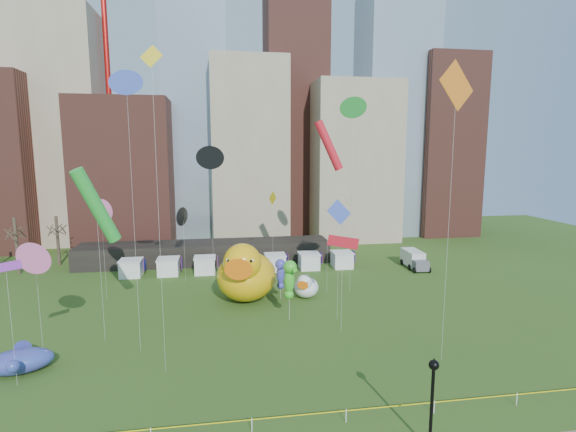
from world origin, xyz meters
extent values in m
plane|color=#325119|center=(0.00, 0.00, 0.00)|extent=(160.00, 160.00, 0.00)
cube|color=gray|center=(-30.00, 62.00, 21.00)|extent=(14.00, 12.00, 42.00)
cube|color=brown|center=(-18.00, 56.00, 13.00)|extent=(16.00, 14.00, 26.00)
cube|color=#8C9EB2|center=(-6.00, 64.00, 27.50)|extent=(12.00, 12.00, 55.00)
cube|color=gray|center=(4.00, 60.00, 17.00)|extent=(14.00, 14.00, 34.00)
cube|color=brown|center=(14.00, 66.00, 34.00)|extent=(12.00, 12.00, 68.00)
cube|color=gray|center=(24.00, 58.00, 15.00)|extent=(16.00, 14.00, 30.00)
cube|color=#8C9EB2|center=(34.00, 62.00, 24.00)|extent=(14.00, 12.00, 48.00)
cube|color=brown|center=(44.00, 60.00, 18.00)|extent=(12.00, 12.00, 36.00)
cylinder|color=red|center=(-22.00, 64.00, 38.00)|extent=(1.00, 1.00, 76.00)
cylinder|color=red|center=(30.00, 64.00, 38.00)|extent=(1.00, 1.00, 76.00)
cube|color=black|center=(-4.00, 42.00, 1.60)|extent=(38.00, 6.00, 3.20)
cube|color=white|center=(-14.00, 36.00, 1.10)|extent=(2.80, 2.80, 2.20)
cube|color=red|center=(-12.20, 36.00, 1.60)|extent=(0.08, 1.40, 1.60)
cube|color=white|center=(-9.00, 36.00, 1.10)|extent=(2.80, 2.80, 2.20)
cube|color=red|center=(-7.20, 36.00, 1.60)|extent=(0.08, 1.40, 1.60)
cube|color=white|center=(-4.00, 36.00, 1.10)|extent=(2.80, 2.80, 2.20)
cube|color=red|center=(-2.20, 36.00, 1.60)|extent=(0.08, 1.40, 1.60)
cube|color=white|center=(1.00, 36.00, 1.10)|extent=(2.80, 2.80, 2.20)
cube|color=red|center=(2.80, 36.00, 1.60)|extent=(0.08, 1.40, 1.60)
cube|color=white|center=(6.00, 36.00, 1.10)|extent=(2.80, 2.80, 2.20)
cube|color=red|center=(7.80, 36.00, 1.60)|extent=(0.08, 1.40, 1.60)
cube|color=white|center=(11.00, 36.00, 1.10)|extent=(2.80, 2.80, 2.20)
cube|color=red|center=(12.80, 36.00, 1.60)|extent=(0.08, 1.40, 1.60)
cube|color=white|center=(16.00, 36.00, 1.10)|extent=(2.80, 2.80, 2.20)
cube|color=red|center=(17.80, 36.00, 1.60)|extent=(0.08, 1.40, 1.60)
cylinder|color=#382B21|center=(-30.00, 40.00, 4.00)|extent=(0.44, 0.44, 8.00)
cylinder|color=#382B21|center=(-26.00, 44.00, 3.75)|extent=(0.44, 0.44, 7.50)
cylinder|color=white|center=(0.00, 0.00, 0.45)|extent=(0.06, 0.06, 0.90)
cylinder|color=white|center=(6.00, 0.00, 0.45)|extent=(0.06, 0.06, 0.90)
cylinder|color=white|center=(12.00, 0.00, 0.45)|extent=(0.06, 0.06, 0.90)
cylinder|color=white|center=(18.00, 0.00, 0.45)|extent=(0.06, 0.06, 0.90)
cube|color=yellow|center=(0.00, 0.00, 0.80)|extent=(50.00, 0.02, 0.07)
ellipsoid|color=#F0AD0C|center=(1.17, 24.20, 2.80)|extent=(8.43, 9.31, 5.61)
ellipsoid|color=#F0AD0C|center=(1.88, 27.22, 2.66)|extent=(2.14, 1.83, 2.27)
sphere|color=#F0AD0C|center=(0.60, 21.76, 5.06)|extent=(5.07, 5.07, 4.22)
cone|color=orange|center=(0.19, 20.02, 4.92)|extent=(2.69, 2.38, 2.32)
sphere|color=white|center=(-0.79, 20.90, 5.62)|extent=(0.76, 0.76, 0.76)
sphere|color=white|center=(1.47, 20.37, 5.62)|extent=(0.76, 0.76, 0.76)
sphere|color=black|center=(-0.87, 20.55, 5.62)|extent=(0.38, 0.38, 0.38)
sphere|color=black|center=(1.38, 20.02, 5.62)|extent=(0.38, 0.38, 0.38)
ellipsoid|color=white|center=(8.19, 23.91, 1.18)|extent=(3.93, 4.19, 2.35)
ellipsoid|color=white|center=(8.70, 25.10, 1.12)|extent=(0.96, 0.86, 0.95)
sphere|color=white|center=(7.78, 22.94, 2.12)|extent=(2.32, 2.32, 1.77)
cone|color=orange|center=(7.49, 22.25, 2.07)|extent=(1.21, 1.11, 0.97)
sphere|color=white|center=(7.14, 22.68, 2.36)|extent=(0.32, 0.32, 0.32)
sphere|color=white|center=(8.04, 22.30, 2.36)|extent=(0.32, 0.32, 0.32)
sphere|color=black|center=(7.08, 22.54, 2.36)|extent=(0.16, 0.16, 0.16)
sphere|color=black|center=(7.98, 22.16, 2.36)|extent=(0.16, 0.16, 0.16)
cylinder|color=silver|center=(5.09, 17.20, 2.11)|extent=(0.03, 0.03, 4.23)
ellipsoid|color=green|center=(5.09, 17.20, 4.23)|extent=(1.25, 1.14, 2.63)
sphere|color=green|center=(5.09, 17.05, 5.64)|extent=(1.71, 1.71, 1.34)
cone|color=green|center=(5.09, 16.44, 5.57)|extent=(0.72, 0.95, 0.47)
sphere|color=green|center=(5.09, 17.25, 2.72)|extent=(0.94, 0.94, 0.94)
cylinder|color=silver|center=(5.07, 23.64, 1.49)|extent=(0.03, 0.03, 2.98)
ellipsoid|color=#3B3EB2|center=(5.07, 23.64, 2.98)|extent=(1.10, 0.99, 2.35)
sphere|color=#3B3EB2|center=(5.07, 23.49, 4.23)|extent=(1.49, 1.49, 1.20)
cone|color=#3B3EB2|center=(5.07, 22.96, 4.17)|extent=(0.62, 0.84, 0.42)
sphere|color=#3B3EB2|center=(5.07, 23.69, 1.63)|extent=(0.84, 0.84, 0.84)
ellipsoid|color=#44338B|center=(-17.36, 9.98, 0.94)|extent=(5.38, 3.78, 1.88)
cone|color=#44338B|center=(-18.03, 12.52, 1.22)|extent=(1.65, 1.79, 1.31)
sphere|color=#44338B|center=(-16.74, 7.62, 1.69)|extent=(0.94, 0.94, 0.94)
cylinder|color=black|center=(10.07, -3.20, 2.54)|extent=(0.19, 0.19, 5.04)
sphere|color=black|center=(10.07, -3.20, 5.22)|extent=(0.59, 0.59, 0.59)
cone|color=black|center=(10.07, -3.20, 5.54)|extent=(0.21, 0.21, 0.26)
cube|color=silver|center=(26.54, 34.79, 1.38)|extent=(2.29, 4.52, 2.22)
cube|color=#595960|center=(26.44, 31.95, 0.93)|extent=(2.10, 1.67, 1.42)
cylinder|color=black|center=(25.37, 33.23, 0.40)|extent=(0.25, 0.81, 0.80)
cylinder|color=black|center=(27.60, 33.15, 0.40)|extent=(0.25, 0.81, 0.80)
cylinder|color=black|center=(25.48, 36.25, 0.40)|extent=(0.25, 0.81, 0.80)
cylinder|color=black|center=(27.71, 36.17, 0.40)|extent=(0.25, 0.81, 0.80)
cylinder|color=silver|center=(9.57, 13.74, 4.37)|extent=(0.02, 0.02, 8.75)
cube|color=red|center=(9.57, 13.74, 8.75)|extent=(2.52, 2.69, 0.99)
cylinder|color=silver|center=(-14.91, 26.41, 5.24)|extent=(0.02, 0.02, 10.49)
cone|color=pink|center=(-14.91, 26.41, 10.49)|extent=(2.10, 2.08, 2.63)
cylinder|color=silver|center=(-2.63, 27.15, 8.19)|extent=(0.02, 0.02, 16.37)
cone|color=black|center=(-2.63, 27.15, 16.37)|extent=(2.40, 1.87, 2.72)
cylinder|color=silver|center=(13.78, 24.81, 11.04)|extent=(0.02, 0.02, 22.08)
cone|color=green|center=(13.78, 24.81, 22.08)|extent=(1.82, 2.06, 2.45)
cylinder|color=silver|center=(5.03, 30.55, 5.57)|extent=(0.02, 0.02, 11.15)
cube|color=yellow|center=(5.03, 30.55, 11.15)|extent=(0.80, 1.70, 1.85)
cylinder|color=silver|center=(-8.74, 12.44, 11.24)|extent=(0.02, 0.02, 22.49)
cone|color=blue|center=(-8.74, 12.44, 22.49)|extent=(1.93, 0.75, 1.94)
cylinder|color=silver|center=(16.17, 6.80, 11.01)|extent=(0.02, 0.02, 22.01)
cube|color=orange|center=(16.17, 6.80, 22.01)|extent=(3.55, 1.36, 3.78)
cylinder|color=silver|center=(-16.73, 7.99, 4.51)|extent=(0.02, 0.02, 9.02)
cube|color=purple|center=(-16.73, 7.99, 9.02)|extent=(1.72, 1.65, 0.64)
cylinder|color=silver|center=(10.95, 25.03, 8.88)|extent=(0.02, 0.02, 17.77)
cylinder|color=red|center=(10.95, 25.03, 17.77)|extent=(3.58, 1.42, 5.93)
cylinder|color=silver|center=(-16.66, 12.65, 4.26)|extent=(0.02, 0.02, 8.51)
cone|color=pink|center=(-16.66, 12.65, 8.51)|extent=(2.44, 1.53, 2.61)
cylinder|color=silver|center=(-6.45, 32.50, 4.36)|extent=(0.02, 0.02, 8.71)
cone|color=black|center=(-6.45, 32.50, 8.71)|extent=(1.06, 2.40, 2.43)
cylinder|color=silver|center=(-12.26, 14.84, 6.21)|extent=(0.02, 0.02, 12.42)
cylinder|color=green|center=(-12.26, 14.84, 12.42)|extent=(3.90, 3.39, 6.86)
cylinder|color=silver|center=(-6.17, 8.44, 11.87)|extent=(0.02, 0.02, 23.74)
cube|color=yellow|center=(-6.17, 8.44, 23.74)|extent=(1.57, 0.19, 1.58)
cylinder|color=silver|center=(10.00, 16.74, 5.56)|extent=(0.02, 0.02, 11.13)
cube|color=blue|center=(10.00, 16.74, 11.13)|extent=(2.59, 0.43, 2.62)
camera|label=1|loc=(-1.57, -24.46, 17.14)|focal=27.00mm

